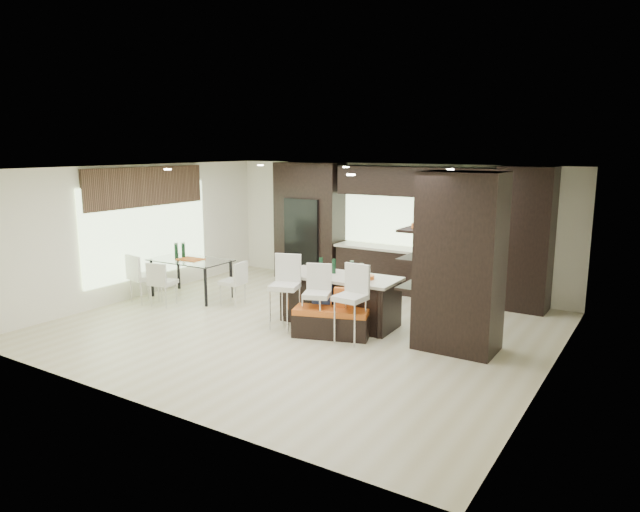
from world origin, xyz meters
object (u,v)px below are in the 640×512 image
Objects in this scene: kitchen_island at (340,300)px; stool_left at (285,300)px; dining_table at (191,278)px; chair_far at (144,280)px; bench at (331,323)px; chair_end at (233,285)px; chair_near at (163,285)px; stool_right at (350,312)px; floor_vase at (361,295)px; stool_mid at (317,307)px.

stool_left is (-0.63, -0.77, 0.08)m from kitchen_island.
dining_table is 1.82× the size of chair_far.
bench is 0.75× the size of dining_table.
stool_left reaches higher than dining_table.
dining_table is at bearing 83.35° from chair_end.
chair_near is (-3.48, -0.85, -0.03)m from kitchen_island.
kitchen_island is at bearing 132.63° from stool_right.
stool_right is 1.11× the size of chair_far.
dining_table is (-4.11, 0.67, -0.11)m from stool_right.
chair_far is (-0.51, -0.02, 0.05)m from chair_near.
stool_right is at bearing -52.53° from kitchen_island.
chair_near is 0.90× the size of chair_far.
stool_right is 0.90× the size of floor_vase.
stool_mid is 3.99m from chair_far.
floor_vase reaches higher than chair_far.
stool_mid is 0.58× the size of dining_table.
chair_near is (-2.85, -0.08, -0.11)m from stool_left.
stool_right is 0.81× the size of bench.
kitchen_island is at bearing 22.30° from chair_far.
chair_end is at bearing -179.98° from kitchen_island.
floor_vase reaches higher than bench.
chair_end reaches higher than bench.
floor_vase reaches higher than stool_right.
chair_near is at bearing -91.15° from dining_table.
stool_mid is (0.63, 0.02, -0.04)m from stool_left.
floor_vase is at bearing 0.42° from dining_table.
chair_near is (-3.48, -0.09, -0.07)m from stool_mid.
chair_far is at bearing -175.64° from stool_right.
bench is 4.24m from chair_far.
bench is at bearing -102.76° from floor_vase.
stool_right is 4.12m from chair_near.
stool_mid is at bearing -92.13° from kitchen_island.
stool_mid reaches higher than chair_end.
kitchen_island is 3.48m from dining_table.
floor_vase is (-0.23, 0.78, 0.06)m from stool_right.
stool_mid is at bearing -117.40° from floor_vase.
dining_table is 0.93m from chair_far.
dining_table is at bearing -178.44° from floor_vase.
chair_end is at bearing 170.38° from stool_right.
dining_table is at bearing 66.90° from chair_far.
stool_left reaches higher than chair_far.
chair_far is (-4.39, -0.89, -0.11)m from floor_vase.
kitchen_island is at bearing 1.79° from chair_near.
chair_end is at bearing 148.50° from bench.
chair_far is (-3.36, -0.10, -0.06)m from stool_left.
stool_right reaches higher than kitchen_island.
floor_vase is (0.40, 0.02, 0.13)m from kitchen_island.
floor_vase is 0.68× the size of dining_table.
stool_right is at bearing -18.02° from stool_left.
stool_left is at bearing -131.54° from kitchen_island.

